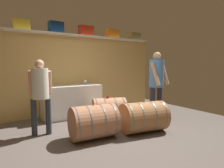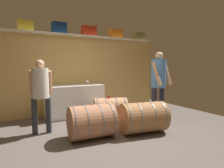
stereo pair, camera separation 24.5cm
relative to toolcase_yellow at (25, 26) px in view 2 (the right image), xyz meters
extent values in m
cube|color=#5B524B|center=(1.27, -1.52, -2.36)|extent=(6.78, 7.64, 0.02)
cube|color=tan|center=(1.27, 0.15, -1.25)|extent=(5.58, 0.10, 2.19)
cube|color=silver|center=(1.27, 0.00, -0.14)|extent=(5.13, 0.40, 0.03)
cube|color=gold|center=(0.00, 0.00, 0.00)|extent=(0.35, 0.24, 0.25)
cube|color=navy|center=(0.82, 0.00, 0.02)|extent=(0.37, 0.26, 0.29)
cube|color=red|center=(1.68, 0.00, 0.01)|extent=(0.41, 0.21, 0.28)
cube|color=orange|center=(2.57, 0.00, 0.01)|extent=(0.39, 0.25, 0.26)
cube|color=olive|center=(3.42, 0.00, -0.01)|extent=(0.40, 0.32, 0.23)
cube|color=white|center=(1.14, -0.22, -1.93)|extent=(1.55, 0.61, 0.85)
cylinder|color=#B3C3BF|center=(0.45, -0.29, -1.40)|extent=(0.08, 0.08, 0.20)
sphere|color=#B3C3BF|center=(0.45, -0.29, -1.29)|extent=(0.07, 0.07, 0.07)
cylinder|color=#B3C3BF|center=(0.45, -0.29, -1.24)|extent=(0.03, 0.03, 0.08)
cylinder|color=white|center=(1.53, -0.21, -1.50)|extent=(0.07, 0.07, 0.00)
cylinder|color=white|center=(1.53, -0.21, -1.47)|extent=(0.01, 0.01, 0.06)
sphere|color=white|center=(1.53, -0.21, -1.41)|extent=(0.09, 0.09, 0.09)
sphere|color=maroon|center=(1.53, -0.21, -1.42)|extent=(0.05, 0.05, 0.05)
cylinder|color=tan|center=(1.79, -1.09, -2.06)|extent=(0.95, 0.79, 0.56)
cylinder|color=slate|center=(1.46, -0.98, -2.06)|extent=(0.21, 0.56, 0.58)
cylinder|color=slate|center=(1.66, -1.04, -2.06)|extent=(0.21, 0.56, 0.58)
cylinder|color=slate|center=(1.91, -1.13, -2.06)|extent=(0.21, 0.56, 0.58)
cylinder|color=slate|center=(2.11, -1.19, -2.06)|extent=(0.21, 0.56, 0.58)
cylinder|color=#8A5553|center=(1.79, -1.09, -1.77)|extent=(0.04, 0.04, 0.01)
cylinder|color=#A76D4C|center=(0.91, -1.94, -2.03)|extent=(0.90, 0.71, 0.63)
cylinder|color=slate|center=(0.55, -1.91, -2.03)|extent=(0.09, 0.65, 0.65)
cylinder|color=slate|center=(0.77, -1.93, -2.03)|extent=(0.09, 0.65, 0.65)
cylinder|color=slate|center=(1.04, -1.95, -2.03)|extent=(0.09, 0.65, 0.65)
cylinder|color=slate|center=(1.26, -1.97, -2.03)|extent=(0.09, 0.65, 0.65)
cylinder|color=#924040|center=(0.91, -1.94, -1.70)|extent=(0.04, 0.04, 0.01)
cylinder|color=#A06D41|center=(1.96, -2.17, -2.03)|extent=(1.02, 0.78, 0.62)
cylinder|color=gray|center=(1.58, -2.10, -2.03)|extent=(0.15, 0.62, 0.63)
cylinder|color=gray|center=(1.82, -2.15, -2.03)|extent=(0.15, 0.62, 0.63)
cylinder|color=gray|center=(2.11, -2.20, -2.03)|extent=(0.15, 0.62, 0.63)
cylinder|color=gray|center=(2.34, -2.25, -2.03)|extent=(0.15, 0.62, 0.63)
cylinder|color=#964A40|center=(1.96, -2.17, -1.72)|extent=(0.04, 0.04, 0.01)
cylinder|color=red|center=(1.74, -1.09, -1.74)|extent=(0.06, 0.06, 0.06)
cylinder|color=#2E323C|center=(0.25, -1.24, -1.98)|extent=(0.11, 0.11, 0.73)
cylinder|color=#2E323C|center=(-0.02, -1.18, -1.98)|extent=(0.11, 0.11, 0.73)
cylinder|color=silver|center=(0.12, -1.21, -1.32)|extent=(0.32, 0.32, 0.60)
sphere|color=tan|center=(0.12, -1.21, -0.94)|extent=(0.17, 0.17, 0.17)
cylinder|color=tan|center=(0.31, -1.16, -1.32)|extent=(0.12, 0.22, 0.51)
cylinder|color=tan|center=(-0.04, -1.08, -1.32)|extent=(0.11, 0.17, 0.51)
cylinder|color=#2A2A3B|center=(2.68, -1.69, -1.93)|extent=(0.13, 0.13, 0.84)
cylinder|color=#2A2A3B|center=(2.99, -1.63, -1.93)|extent=(0.13, 0.13, 0.84)
cylinder|color=#508DD7|center=(2.83, -1.66, -1.17)|extent=(0.36, 0.36, 0.69)
sphere|color=tan|center=(2.83, -1.66, -0.73)|extent=(0.20, 0.20, 0.20)
cylinder|color=tan|center=(2.65, -1.80, -1.17)|extent=(0.14, 0.30, 0.58)
cylinder|color=tan|center=(3.06, -1.73, -1.17)|extent=(0.13, 0.28, 0.58)
camera|label=1|loc=(-0.71, -5.13, -0.95)|focal=30.84mm
camera|label=2|loc=(-0.50, -5.25, -0.95)|focal=30.84mm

